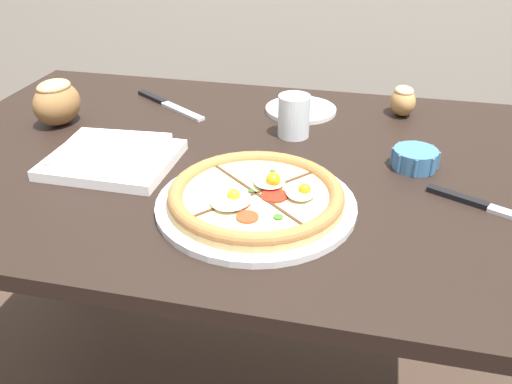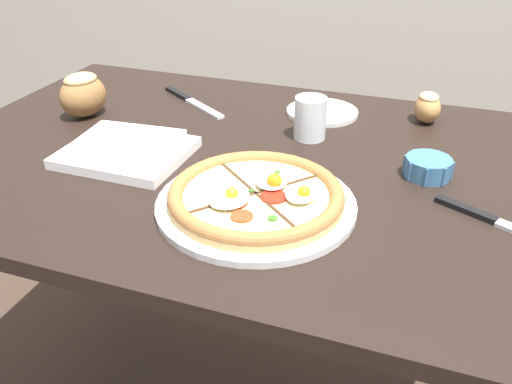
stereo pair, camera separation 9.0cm
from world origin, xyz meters
name	(u,v)px [view 2 (the right image)]	position (x,y,z in m)	size (l,w,h in m)	color
dining_table	(245,202)	(0.00, 0.00, 0.66)	(1.30, 0.87, 0.77)	black
pizza	(256,198)	(0.09, -0.18, 0.79)	(0.34, 0.34, 0.06)	white
ramekin_bowl	(428,167)	(0.35, 0.03, 0.79)	(0.09, 0.09, 0.04)	teal
napkin_folded	(126,150)	(-0.22, -0.08, 0.79)	(0.24, 0.20, 0.04)	white
bread_piece_near	(83,94)	(-0.43, 0.08, 0.82)	(0.12, 0.13, 0.10)	olive
bread_piece_mid	(428,107)	(0.33, 0.31, 0.81)	(0.07, 0.09, 0.07)	#B27F47
knife_main	(192,102)	(-0.23, 0.23, 0.77)	(0.22, 0.15, 0.01)	silver
knife_spare	(507,226)	(0.48, -0.10, 0.77)	(0.24, 0.12, 0.01)	silver
water_glass	(310,120)	(0.10, 0.13, 0.81)	(0.07, 0.07, 0.09)	white
side_saucer	(322,112)	(0.09, 0.27, 0.78)	(0.17, 0.17, 0.01)	white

